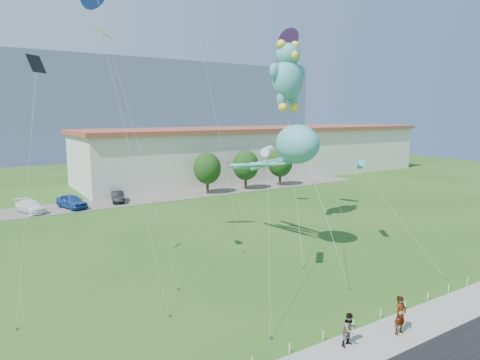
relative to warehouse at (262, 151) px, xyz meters
The scene contains 21 objects.
ground 51.27m from the warehouse, 120.58° to the right, with size 160.00×160.00×0.00m, color #255217.
sidewalk 53.65m from the warehouse, 119.08° to the right, with size 80.00×2.50×0.10m, color gray.
parking_strip 27.82m from the warehouse, 160.91° to the right, with size 70.00×6.00×0.06m, color #59544C.
hill_ridge 80.76m from the warehouse, 108.89° to the left, with size 160.00×50.00×25.00m, color slate.
warehouse is the anchor object (origin of this frame).
rope_fence 52.37m from the warehouse, 119.85° to the right, with size 26.05×0.05×0.50m.
tree_near 18.88m from the warehouse, 147.99° to the right, with size 3.60×3.60×5.47m.
tree_mid 14.16m from the warehouse, 135.00° to the right, with size 3.60×3.60×5.47m.
tree_far 10.80m from the warehouse, 111.80° to the right, with size 3.60×3.60×5.47m.
pedestrian_left 53.53m from the warehouse, 118.64° to the right, with size 0.68×0.44×1.86m, color gray.
pedestrian_right 54.48m from the warehouse, 121.51° to the right, with size 0.74×0.58×1.53m, color gray.
parked_car_white 38.35m from the warehouse, 165.65° to the right, with size 1.85×4.56×1.32m, color white.
parked_car_blue 34.40m from the warehouse, 163.69° to the right, with size 1.79×4.46×1.52m, color #1B4294.
parked_car_black 29.20m from the warehouse, 161.88° to the right, with size 1.34×3.84×1.27m, color black.
octopus_kite 40.76m from the warehouse, 123.03° to the right, with size 2.86×12.84×9.66m.
teddy_bear_kite 35.56m from the warehouse, 122.12° to the right, with size 7.34×9.99×16.65m.
small_kite_purple 33.68m from the warehouse, 121.20° to the right, with size 1.80×8.57×17.90m.
small_kite_yellow 49.68m from the warehouse, 135.74° to the right, with size 1.79×6.63×15.39m.
small_kite_cyan 40.05m from the warehouse, 114.72° to the right, with size 0.77×8.94×6.99m.
small_kite_white 47.16m from the warehouse, 125.33° to the right, with size 4.13×6.79×8.67m.
small_kite_black 50.58m from the warehouse, 140.71° to the right, with size 3.17×6.22×13.70m.
Camera 1 is at (-16.19, -14.74, 10.41)m, focal length 32.00 mm.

